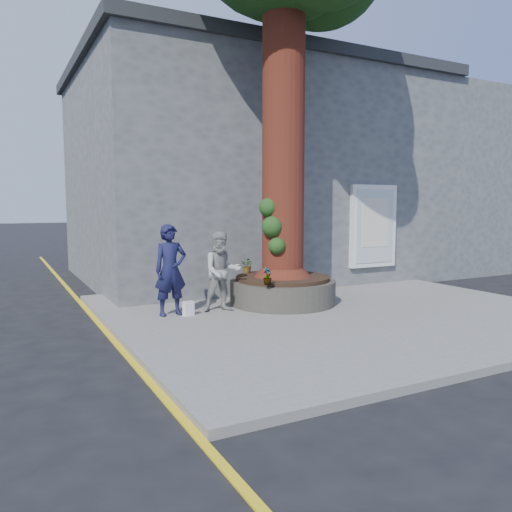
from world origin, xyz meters
name	(u,v)px	position (x,y,z in m)	size (l,w,h in m)	color
ground	(301,334)	(0.00, 0.00, 0.00)	(120.00, 120.00, 0.00)	black
pavement	(336,311)	(1.50, 1.00, 0.06)	(9.00, 8.00, 0.12)	slate
yellow_line	(114,342)	(-3.05, 1.00, 0.00)	(0.10, 30.00, 0.01)	yellow
stone_shop	(246,177)	(2.50, 7.20, 3.16)	(10.30, 8.30, 6.30)	#525658
neighbour_shop	(427,186)	(10.50, 7.20, 3.00)	(6.00, 8.00, 6.00)	#525658
planter	(283,290)	(0.80, 2.00, 0.41)	(2.30, 2.30, 0.60)	black
man	(170,270)	(-1.73, 2.00, 1.01)	(0.65, 0.43, 1.78)	#15163B
woman	(222,271)	(-0.70, 1.88, 0.93)	(0.79, 0.62, 1.63)	#9B9A95
shopping_bag	(188,308)	(-1.45, 1.81, 0.26)	(0.20, 0.12, 0.28)	white
plant_a	(267,276)	(-0.05, 1.15, 0.90)	(0.19, 0.13, 0.36)	gray
plant_b	(295,261)	(1.65, 2.85, 0.92)	(0.22, 0.21, 0.40)	gray
plant_c	(267,277)	(-0.05, 1.15, 0.87)	(0.17, 0.17, 0.31)	gray
plant_d	(248,265)	(0.37, 2.85, 0.89)	(0.31, 0.28, 0.34)	gray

